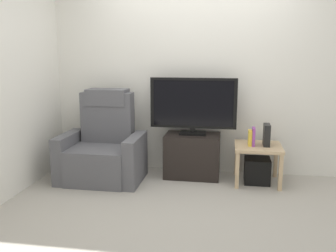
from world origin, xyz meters
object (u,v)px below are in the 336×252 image
object	(u,v)px
television	(193,105)
recliner_armchair	(103,149)
subwoofer_box	(257,170)
tv_stand	(192,155)
book_middle	(253,137)
game_console	(267,135)
side_table	(258,151)
book_leftmost	(250,138)

from	to	relation	value
television	recliner_armchair	size ratio (longest dim) A/B	0.98
television	recliner_armchair	bearing A→B (deg)	-165.24
subwoofer_box	tv_stand	bearing A→B (deg)	172.45
book_middle	game_console	xyz separation A→B (m)	(0.15, 0.03, 0.02)
side_table	subwoofer_box	world-z (taller)	side_table
book_leftmost	book_middle	world-z (taller)	book_middle
subwoofer_box	game_console	world-z (taller)	game_console
recliner_armchair	television	bearing A→B (deg)	14.94
subwoofer_box	recliner_armchair	bearing A→B (deg)	-175.14
book_middle	book_leftmost	bearing A→B (deg)	180.00
recliner_armchair	book_middle	world-z (taller)	recliner_armchair
television	game_console	distance (m)	0.94
tv_stand	book_leftmost	bearing A→B (deg)	-10.27
subwoofer_box	book_middle	size ratio (longest dim) A/B	1.39
subwoofer_box	book_leftmost	size ratio (longest dim) A/B	1.65
subwoofer_box	book_leftmost	world-z (taller)	book_leftmost
subwoofer_box	game_console	xyz separation A→B (m)	(0.09, 0.01, 0.43)
side_table	book_leftmost	distance (m)	0.19
book_leftmost	book_middle	distance (m)	0.04
recliner_armchair	game_console	bearing A→B (deg)	5.11
side_table	book_middle	size ratio (longest dim) A/B	2.53
side_table	game_console	size ratio (longest dim) A/B	2.14
side_table	book_middle	bearing A→B (deg)	-161.67
television	book_middle	size ratio (longest dim) A/B	4.94
tv_stand	subwoofer_box	size ratio (longest dim) A/B	2.26
recliner_armchair	subwoofer_box	xyz separation A→B (m)	(1.85, 0.16, -0.22)
tv_stand	side_table	size ratio (longest dim) A/B	1.24
game_console	tv_stand	bearing A→B (deg)	173.86
tv_stand	recliner_armchair	size ratio (longest dim) A/B	0.62
tv_stand	book_leftmost	size ratio (longest dim) A/B	3.73
recliner_armchair	subwoofer_box	distance (m)	1.87
side_table	recliner_armchair	bearing A→B (deg)	-175.14
book_leftmost	side_table	bearing A→B (deg)	11.31
television	recliner_armchair	distance (m)	1.22
television	side_table	xyz separation A→B (m)	(0.78, -0.12, -0.52)
book_leftmost	game_console	xyz separation A→B (m)	(0.19, 0.03, 0.04)
television	subwoofer_box	distance (m)	1.09
side_table	television	bearing A→B (deg)	171.08
recliner_armchair	subwoofer_box	size ratio (longest dim) A/B	3.63
subwoofer_box	book_leftmost	xyz separation A→B (m)	(-0.10, -0.02, 0.40)
subwoofer_box	book_middle	distance (m)	0.42
recliner_armchair	game_console	size ratio (longest dim) A/B	4.27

